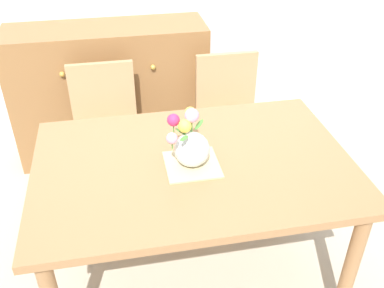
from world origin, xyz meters
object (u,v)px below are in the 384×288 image
at_px(dining_table, 193,177).
at_px(flower_vase, 191,144).
at_px(chair_left, 106,124).
at_px(dresser, 111,93).
at_px(chair_right, 229,112).

distance_m(dining_table, flower_vase, 0.21).
height_order(chair_left, dresser, dresser).
relative_size(chair_left, dresser, 0.64).
relative_size(dining_table, chair_right, 1.69).
xyz_separation_m(dining_table, flower_vase, (-0.02, -0.02, 0.21)).
xyz_separation_m(chair_right, dresser, (-0.78, 0.48, -0.02)).
height_order(dining_table, chair_right, chair_right).
bearing_deg(chair_right, dresser, -31.63).
distance_m(chair_left, flower_vase, 1.02).
bearing_deg(chair_right, flower_vase, 63.55).
bearing_deg(flower_vase, chair_left, 114.55).
bearing_deg(dining_table, chair_right, 63.93).
bearing_deg(flower_vase, dresser, 104.39).
height_order(dining_table, flower_vase, flower_vase).
xyz_separation_m(chair_left, flower_vase, (0.40, -0.87, 0.36)).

